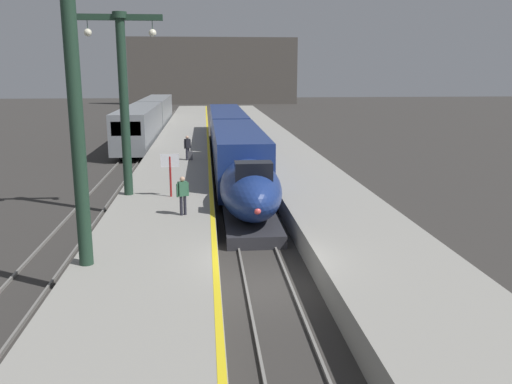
# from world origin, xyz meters

# --- Properties ---
(ground_plane) EXTENTS (260.00, 260.00, 0.00)m
(ground_plane) POSITION_xyz_m (0.00, 0.00, 0.00)
(ground_plane) COLOR #33302D
(platform_left) EXTENTS (4.80, 110.00, 1.05)m
(platform_left) POSITION_xyz_m (-4.05, 24.75, 0.53)
(platform_left) COLOR gray
(platform_left) RESTS_ON ground
(platform_right) EXTENTS (4.80, 110.00, 1.05)m
(platform_right) POSITION_xyz_m (4.05, 24.75, 0.53)
(platform_right) COLOR gray
(platform_right) RESTS_ON ground
(platform_left_safety_stripe) EXTENTS (0.20, 107.80, 0.01)m
(platform_left_safety_stripe) POSITION_xyz_m (-1.77, 24.75, 1.05)
(platform_left_safety_stripe) COLOR yellow
(platform_left_safety_stripe) RESTS_ON platform_left
(rail_main_left) EXTENTS (0.08, 110.00, 0.12)m
(rail_main_left) POSITION_xyz_m (-0.75, 27.50, 0.06)
(rail_main_left) COLOR slate
(rail_main_left) RESTS_ON ground
(rail_main_right) EXTENTS (0.08, 110.00, 0.12)m
(rail_main_right) POSITION_xyz_m (0.75, 27.50, 0.06)
(rail_main_right) COLOR slate
(rail_main_right) RESTS_ON ground
(rail_secondary_left) EXTENTS (0.08, 110.00, 0.12)m
(rail_secondary_left) POSITION_xyz_m (-8.85, 27.50, 0.06)
(rail_secondary_left) COLOR slate
(rail_secondary_left) RESTS_ON ground
(rail_secondary_right) EXTENTS (0.08, 110.00, 0.12)m
(rail_secondary_right) POSITION_xyz_m (-7.35, 27.50, 0.06)
(rail_secondary_right) COLOR slate
(rail_secondary_right) RESTS_ON ground
(highspeed_train_main) EXTENTS (2.92, 38.33, 3.60)m
(highspeed_train_main) POSITION_xyz_m (0.00, 22.41, 1.92)
(highspeed_train_main) COLOR navy
(highspeed_train_main) RESTS_ON ground
(regional_train_adjacent) EXTENTS (2.85, 36.60, 3.80)m
(regional_train_adjacent) POSITION_xyz_m (-8.10, 43.71, 2.13)
(regional_train_adjacent) COLOR gray
(regional_train_adjacent) RESTS_ON ground
(station_column_near) EXTENTS (4.00, 0.68, 9.25)m
(station_column_near) POSITION_xyz_m (-5.90, 0.03, 6.61)
(station_column_near) COLOR #1E3828
(station_column_near) RESTS_ON platform_left
(station_column_mid) EXTENTS (4.00, 0.68, 8.78)m
(station_column_mid) POSITION_xyz_m (-5.90, 10.10, 6.36)
(station_column_mid) COLOR #1E3828
(station_column_mid) RESTS_ON platform_left
(passenger_near_edge) EXTENTS (0.46, 0.41, 1.69)m
(passenger_near_edge) POSITION_xyz_m (-3.26, 20.60, 2.04)
(passenger_near_edge) COLOR #23232D
(passenger_near_edge) RESTS_ON platform_left
(passenger_mid_platform) EXTENTS (0.52, 0.36, 1.69)m
(passenger_mid_platform) POSITION_xyz_m (-3.02, 5.85, 2.04)
(passenger_mid_platform) COLOR #23232D
(passenger_mid_platform) RESTS_ON platform_left
(rolling_suitcase) EXTENTS (0.40, 0.22, 0.98)m
(rolling_suitcase) POSITION_xyz_m (-3.12, 20.66, 1.35)
(rolling_suitcase) COLOR #4C4C51
(rolling_suitcase) RESTS_ON platform_left
(departure_info_board) EXTENTS (0.90, 0.10, 2.12)m
(departure_info_board) POSITION_xyz_m (-3.76, 9.44, 2.56)
(departure_info_board) COLOR maroon
(departure_info_board) RESTS_ON platform_left
(terminus_back_wall) EXTENTS (36.00, 2.00, 14.00)m
(terminus_back_wall) POSITION_xyz_m (0.00, 102.00, 7.00)
(terminus_back_wall) COLOR #4C4742
(terminus_back_wall) RESTS_ON ground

